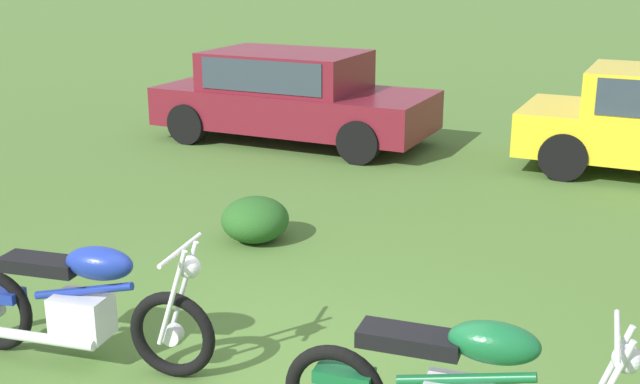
{
  "coord_description": "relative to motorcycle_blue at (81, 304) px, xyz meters",
  "views": [
    {
      "loc": [
        2.3,
        -4.35,
        2.93
      ],
      "look_at": [
        -0.42,
        2.1,
        0.81
      ],
      "focal_mm": 44.79,
      "sensor_mm": 36.0,
      "label": 1
    }
  ],
  "objects": [
    {
      "name": "motorcycle_blue",
      "position": [
        0.0,
        0.0,
        0.0
      ],
      "size": [
        2.13,
        0.69,
        1.02
      ],
      "rotation": [
        0.0,
        0.0,
        0.12
      ],
      "color": "black",
      "rests_on": "ground"
    },
    {
      "name": "car_burgundy",
      "position": [
        -1.63,
        7.15,
        0.32
      ],
      "size": [
        4.41,
        2.07,
        1.43
      ],
      "rotation": [
        0.0,
        0.0,
        -0.04
      ],
      "color": "maroon",
      "rests_on": "ground"
    },
    {
      "name": "shrub_low",
      "position": [
        -0.04,
        2.81,
        -0.24
      ],
      "size": [
        0.71,
        0.73,
        0.47
      ],
      "color": "#23531E",
      "rests_on": "ground"
    }
  ]
}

